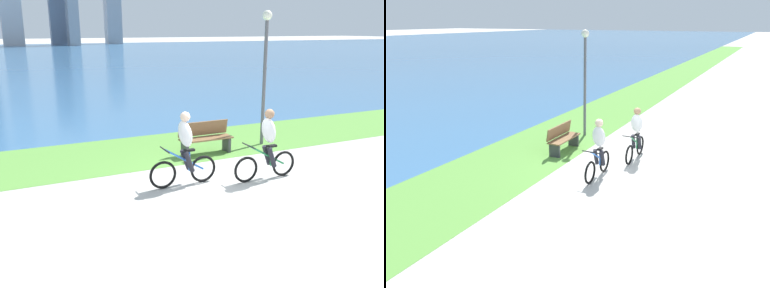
# 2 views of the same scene
# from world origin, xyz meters

# --- Properties ---
(ground_plane) EXTENTS (300.00, 300.00, 0.00)m
(ground_plane) POSITION_xyz_m (0.00, 0.00, 0.00)
(ground_plane) COLOR #B2AFA8
(grass_strip_bayside) EXTENTS (120.00, 3.29, 0.01)m
(grass_strip_bayside) POSITION_xyz_m (0.00, 3.47, 0.00)
(grass_strip_bayside) COLOR #59933D
(grass_strip_bayside) RESTS_ON ground
(cyclist_lead) EXTENTS (1.60, 0.52, 1.67)m
(cyclist_lead) POSITION_xyz_m (-0.72, 0.53, 0.83)
(cyclist_lead) COLOR black
(cyclist_lead) RESTS_ON ground
(cyclist_trailing) EXTENTS (1.65, 0.52, 1.65)m
(cyclist_trailing) POSITION_xyz_m (1.16, 0.09, 0.83)
(cyclist_trailing) COLOR black
(cyclist_trailing) RESTS_ON ground
(bench_near_path) EXTENTS (1.50, 0.47, 0.90)m
(bench_near_path) POSITION_xyz_m (0.78, 2.50, 0.45)
(bench_near_path) COLOR brown
(bench_near_path) RESTS_ON ground
(lamppost_tall) EXTENTS (0.28, 0.28, 3.88)m
(lamppost_tall) POSITION_xyz_m (2.78, 2.67, 2.54)
(lamppost_tall) COLOR #595960
(lamppost_tall) RESTS_ON ground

